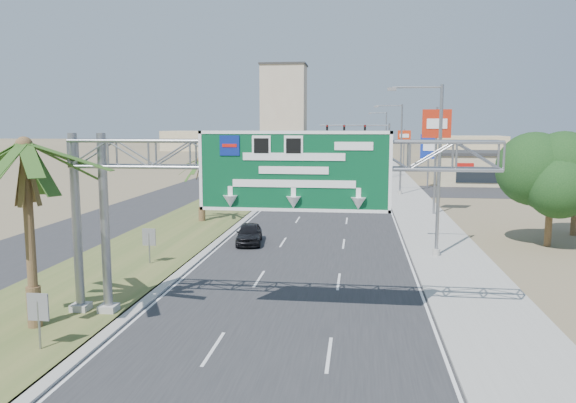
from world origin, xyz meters
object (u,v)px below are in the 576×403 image
(store_building, at_px, (504,169))
(pole_sign_red_near, at_px, (436,130))
(car_right_lane, at_px, (367,174))
(signal_mast, at_px, (375,145))
(car_far, at_px, (323,169))
(car_left_lane, at_px, (249,234))
(sign_gantry, at_px, (254,169))
(pole_sign_blue, at_px, (429,148))
(palm_near, at_px, (24,147))
(pole_sign_red_far, at_px, (404,138))
(car_mid_lane, at_px, (346,187))

(store_building, xyz_separation_m, pole_sign_red_near, (-12.61, -27.96, 5.29))
(car_right_lane, bearing_deg, signal_mast, 74.51)
(store_building, height_order, car_far, store_building)
(store_building, relative_size, car_far, 3.96)
(store_building, bearing_deg, car_left_lane, -122.09)
(sign_gantry, xyz_separation_m, pole_sign_blue, (12.46, 49.80, -1.15))
(palm_near, xyz_separation_m, car_far, (6.32, 71.84, -6.27))
(car_right_lane, xyz_separation_m, pole_sign_red_far, (6.52, 18.32, 4.68))
(signal_mast, relative_size, car_mid_lane, 2.31)
(sign_gantry, xyz_separation_m, pole_sign_red_far, (11.62, 77.45, -0.56))
(car_left_lane, bearing_deg, palm_near, -114.33)
(palm_near, distance_m, store_building, 66.04)
(store_building, distance_m, pole_sign_blue, 12.66)
(sign_gantry, distance_m, pole_sign_blue, 51.35)
(sign_gantry, distance_m, car_right_lane, 59.58)
(signal_mast, distance_m, car_far, 12.01)
(pole_sign_blue, height_order, pole_sign_red_far, pole_sign_red_far)
(pole_sign_blue, bearing_deg, car_right_lane, 128.25)
(palm_near, relative_size, car_mid_lane, 1.87)
(sign_gantry, height_order, pole_sign_red_near, pole_sign_red_near)
(pole_sign_blue, bearing_deg, palm_near, -111.72)
(palm_near, bearing_deg, signal_mast, 77.34)
(signal_mast, height_order, pole_sign_red_far, signal_mast)
(car_left_lane, xyz_separation_m, pole_sign_red_far, (14.70, 63.06, 4.83))
(car_left_lane, height_order, pole_sign_blue, pole_sign_blue)
(pole_sign_blue, bearing_deg, car_far, 125.37)
(pole_sign_blue, bearing_deg, pole_sign_red_far, 91.74)
(store_building, distance_m, car_right_lane, 18.25)
(palm_near, relative_size, store_building, 0.46)
(car_mid_lane, bearing_deg, pole_sign_red_near, -68.06)
(pole_sign_red_near, distance_m, pole_sign_red_far, 49.38)
(car_right_lane, distance_m, pole_sign_blue, 12.57)
(car_mid_lane, xyz_separation_m, pole_sign_red_near, (7.89, -15.20, 6.55))
(pole_sign_red_near, bearing_deg, signal_mast, 97.09)
(sign_gantry, bearing_deg, pole_sign_red_near, 69.60)
(store_building, xyz_separation_m, pole_sign_red_far, (-11.44, 21.38, 3.50))
(car_mid_lane, relative_size, car_far, 0.98)
(sign_gantry, relative_size, car_right_lane, 2.82)
(store_building, distance_m, pole_sign_red_near, 31.12)
(car_right_lane, xyz_separation_m, car_far, (-6.92, 10.78, -0.17))
(sign_gantry, relative_size, pole_sign_red_far, 2.37)
(palm_near, xyz_separation_m, store_building, (31.20, 58.00, -4.93))
(signal_mast, xyz_separation_m, pole_sign_red_far, (5.39, 15.40, 0.65))
(pole_sign_blue, bearing_deg, car_mid_lane, -146.77)
(car_far, relative_size, pole_sign_red_near, 0.49)
(car_mid_lane, height_order, pole_sign_red_far, pole_sign_red_far)
(car_left_lane, xyz_separation_m, car_right_lane, (8.19, 44.75, 0.15))
(sign_gantry, xyz_separation_m, car_mid_lane, (2.56, 43.31, -5.32))
(store_building, height_order, car_left_lane, store_building)
(car_far, height_order, pole_sign_blue, pole_sign_blue)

